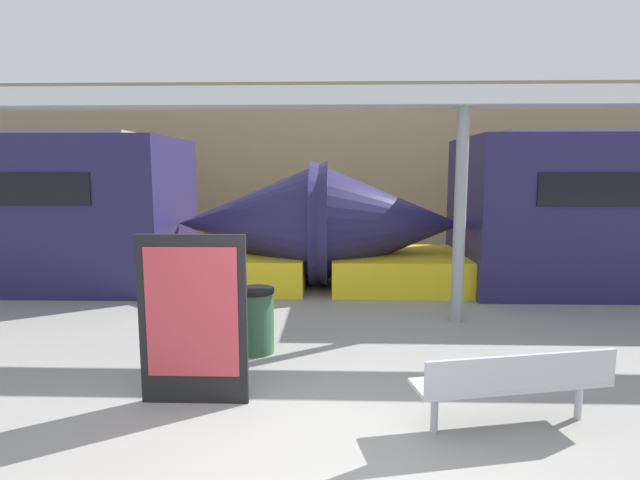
# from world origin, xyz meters

# --- Properties ---
(station_wall) EXTENTS (56.00, 0.20, 5.00)m
(station_wall) POSITION_xyz_m (0.00, 11.51, 2.50)
(station_wall) COLOR tan
(station_wall) RESTS_ON ground_plane
(bench_near) EXTENTS (1.93, 0.81, 0.78)m
(bench_near) POSITION_xyz_m (1.83, 0.88, 0.49)
(bench_near) COLOR #ADB2B7
(bench_near) RESTS_ON ground_plane
(trash_bin) EXTENTS (0.50, 0.50, 0.88)m
(trash_bin) POSITION_xyz_m (-0.90, 2.83, 0.44)
(trash_bin) COLOR #2D5138
(trash_bin) RESTS_ON ground_plane
(poster_board) EXTENTS (1.12, 0.07, 1.79)m
(poster_board) POSITION_xyz_m (-1.31, 1.34, 0.91)
(poster_board) COLOR black
(poster_board) RESTS_ON ground_plane
(support_column_near) EXTENTS (0.19, 0.19, 3.40)m
(support_column_near) POSITION_xyz_m (2.13, 4.32, 1.70)
(support_column_near) COLOR gray
(support_column_near) RESTS_ON ground_plane
(canopy_beam) EXTENTS (28.00, 0.60, 0.28)m
(canopy_beam) POSITION_xyz_m (2.13, 4.32, 3.54)
(canopy_beam) COLOR silver
(canopy_beam) RESTS_ON support_column_near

